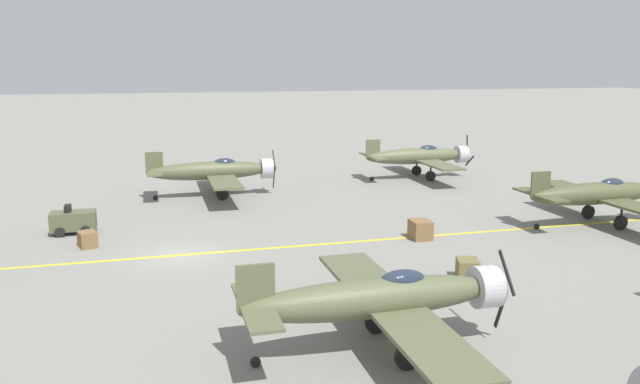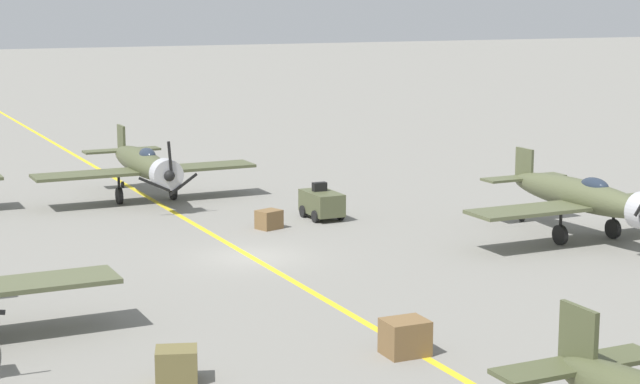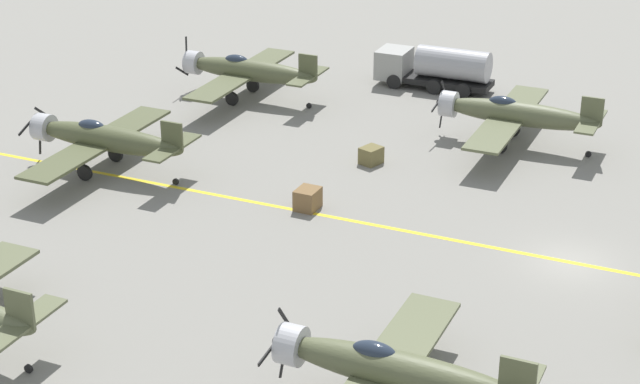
% 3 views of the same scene
% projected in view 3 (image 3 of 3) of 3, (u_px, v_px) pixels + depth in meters
% --- Properties ---
extents(ground_plane, '(400.00, 400.00, 0.00)m').
position_uv_depth(ground_plane, '(570.00, 262.00, 50.28)').
color(ground_plane, gray).
extents(taxiway_stripe, '(0.30, 160.00, 0.01)m').
position_uv_depth(taxiway_stripe, '(570.00, 262.00, 50.28)').
color(taxiway_stripe, yellow).
rests_on(taxiway_stripe, ground).
extents(airplane_far_right, '(12.00, 9.98, 3.80)m').
position_uv_depth(airplane_far_right, '(247.00, 70.00, 70.93)').
color(airplane_far_right, '#525738').
rests_on(airplane_far_right, ground).
extents(airplane_mid_left, '(12.00, 9.98, 3.65)m').
position_uv_depth(airplane_mid_left, '(393.00, 370.00, 38.38)').
color(airplane_mid_left, '#555A3C').
rests_on(airplane_mid_left, ground).
extents(airplane_far_center, '(12.00, 9.98, 3.65)m').
position_uv_depth(airplane_far_center, '(103.00, 138.00, 59.50)').
color(airplane_far_center, '#4D5233').
rests_on(airplane_far_center, ground).
extents(airplane_mid_right, '(12.00, 9.98, 3.65)m').
position_uv_depth(airplane_mid_right, '(514.00, 114.00, 63.19)').
color(airplane_mid_right, '#585D3E').
rests_on(airplane_mid_right, ground).
extents(fuel_tanker, '(2.67, 8.00, 2.98)m').
position_uv_depth(fuel_tanker, '(434.00, 67.00, 73.25)').
color(fuel_tanker, black).
rests_on(fuel_tanker, ground).
extents(supply_crate_by_tanker, '(1.36, 1.14, 1.11)m').
position_uv_depth(supply_crate_by_tanker, '(308.00, 199.00, 55.54)').
color(supply_crate_by_tanker, brown).
rests_on(supply_crate_by_tanker, ground).
extents(supply_crate_mid_lane, '(1.45, 1.32, 0.99)m').
position_uv_depth(supply_crate_mid_lane, '(371.00, 155.00, 61.21)').
color(supply_crate_mid_lane, brown).
rests_on(supply_crate_mid_lane, ground).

